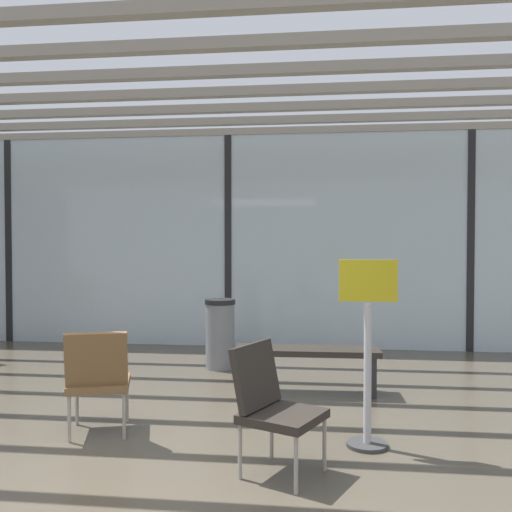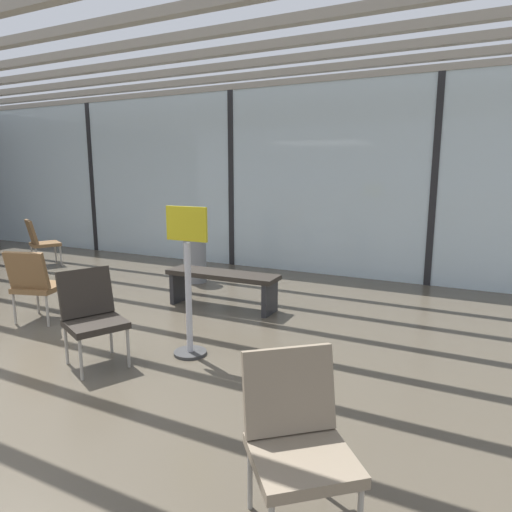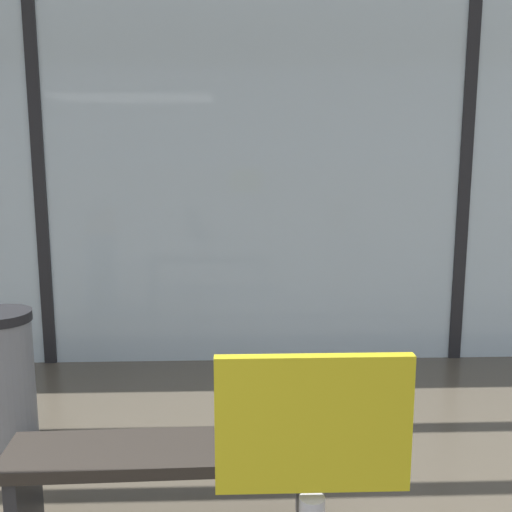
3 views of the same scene
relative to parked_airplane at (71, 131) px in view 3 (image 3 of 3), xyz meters
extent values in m
cube|color=silver|center=(1.07, -5.34, -0.41)|extent=(14.00, 0.08, 3.16)
cube|color=black|center=(1.07, -5.34, -0.41)|extent=(0.10, 0.12, 3.16)
cube|color=black|center=(4.57, -5.34, -0.41)|extent=(0.10, 0.12, 3.16)
ellipsoid|color=silver|center=(0.29, 0.00, 0.00)|extent=(12.93, 3.98, 3.98)
cube|color=#28231E|center=(2.32, -7.81, -1.55)|extent=(1.51, 0.44, 0.06)
cube|color=#262628|center=(1.65, -7.83, -1.79)|extent=(0.06, 0.36, 0.41)
cube|color=#262628|center=(2.99, -7.79, -1.79)|extent=(0.06, 0.36, 0.41)
cylinder|color=slate|center=(1.22, -6.82, -1.59)|extent=(0.36, 0.36, 0.80)
cylinder|color=black|center=(1.22, -6.82, -1.16)|extent=(0.38, 0.38, 0.06)
cube|color=gold|center=(2.82, -9.27, -0.71)|extent=(0.44, 0.03, 0.32)
camera|label=1|loc=(2.47, -13.57, -0.41)|focal=38.93mm
camera|label=2|loc=(5.26, -12.69, -0.22)|focal=31.73mm
camera|label=3|loc=(2.65, -10.57, -0.08)|focal=44.17mm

